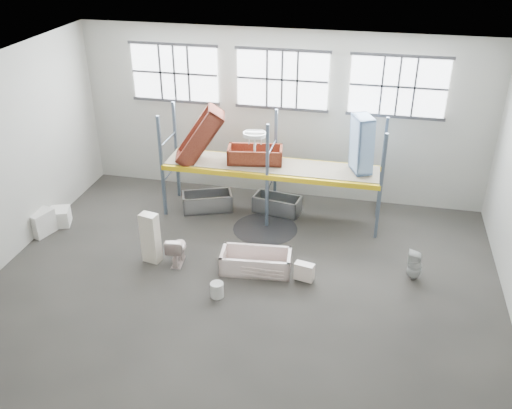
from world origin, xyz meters
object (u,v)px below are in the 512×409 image
(bathtub_beige, at_px, (256,261))
(steel_tub_left, at_px, (207,201))
(cistern_tall, at_px, (151,238))
(steel_tub_right, at_px, (277,204))
(blue_tub_upright, at_px, (362,144))
(carton_near, at_px, (37,221))
(rust_tub_flat, at_px, (255,155))
(toilet_beige, at_px, (177,249))
(bucket, at_px, (217,290))
(toilet_white, at_px, (415,265))

(bathtub_beige, xyz_separation_m, steel_tub_left, (-2.07, 2.72, 0.01))
(cistern_tall, relative_size, steel_tub_right, 0.99)
(cistern_tall, relative_size, blue_tub_upright, 0.86)
(steel_tub_right, relative_size, carton_near, 1.73)
(cistern_tall, xyz_separation_m, rust_tub_flat, (1.99, 3.03, 1.15))
(bathtub_beige, height_order, cistern_tall, cistern_tall)
(toilet_beige, height_order, rust_tub_flat, rust_tub_flat)
(rust_tub_flat, height_order, blue_tub_upright, blue_tub_upright)
(carton_near, bearing_deg, bathtub_beige, -4.56)
(blue_tub_upright, distance_m, bucket, 5.46)
(steel_tub_left, xyz_separation_m, rust_tub_flat, (1.41, 0.16, 1.56))
(cistern_tall, bearing_deg, bucket, -16.57)
(bathtub_beige, xyz_separation_m, blue_tub_upright, (2.23, 2.87, 2.14))
(carton_near, bearing_deg, cistern_tall, -10.18)
(steel_tub_right, bearing_deg, toilet_beige, -122.01)
(steel_tub_right, bearing_deg, blue_tub_upright, -4.23)
(cistern_tall, bearing_deg, blue_tub_upright, 43.28)
(bathtub_beige, xyz_separation_m, steel_tub_right, (-0.03, 3.03, -0.00))
(bathtub_beige, height_order, bucket, bathtub_beige)
(steel_tub_left, relative_size, steel_tub_right, 1.06)
(bucket, height_order, carton_near, carton_near)
(toilet_beige, xyz_separation_m, carton_near, (-4.25, 0.60, -0.06))
(toilet_white, bearing_deg, carton_near, -87.23)
(toilet_white, bearing_deg, cistern_tall, -81.59)
(steel_tub_right, distance_m, blue_tub_upright, 3.12)
(bucket, bearing_deg, carton_near, 162.95)
(carton_near, bearing_deg, steel_tub_left, 28.03)
(bathtub_beige, xyz_separation_m, toilet_beige, (-1.99, -0.10, 0.14))
(toilet_white, bearing_deg, blue_tub_upright, -144.17)
(steel_tub_left, bearing_deg, toilet_beige, -88.47)
(toilet_beige, relative_size, steel_tub_right, 0.59)
(bathtub_beige, height_order, rust_tub_flat, rust_tub_flat)
(toilet_beige, bearing_deg, carton_near, -13.26)
(steel_tub_left, height_order, bucket, steel_tub_left)
(bathtub_beige, bearing_deg, steel_tub_right, 85.21)
(toilet_beige, bearing_deg, steel_tub_right, -127.30)
(bathtub_beige, height_order, carton_near, carton_near)
(toilet_beige, distance_m, cistern_tall, 0.71)
(toilet_beige, xyz_separation_m, blue_tub_upright, (4.22, 2.97, 2.00))
(toilet_beige, distance_m, carton_near, 4.29)
(toilet_white, height_order, rust_tub_flat, rust_tub_flat)
(toilet_beige, height_order, blue_tub_upright, blue_tub_upright)
(steel_tub_left, distance_m, blue_tub_upright, 4.80)
(cistern_tall, distance_m, bucket, 2.32)
(toilet_white, distance_m, carton_near, 10.02)
(toilet_beige, height_order, bucket, toilet_beige)
(bathtub_beige, distance_m, steel_tub_right, 3.04)
(bathtub_beige, xyz_separation_m, bucket, (-0.64, -1.22, -0.07))
(toilet_beige, distance_m, blue_tub_upright, 5.53)
(toilet_beige, relative_size, carton_near, 1.01)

